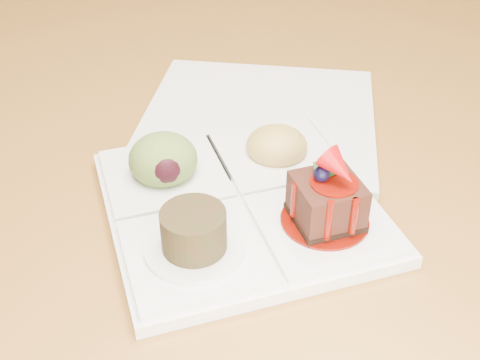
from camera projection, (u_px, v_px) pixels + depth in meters
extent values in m
cube|color=brown|center=(301.00, 52.00, 0.88)|extent=(1.00, 1.80, 0.04)
cylinder|color=brown|center=(41.00, 73.00, 1.66)|extent=(0.06, 0.06, 0.71)
cylinder|color=brown|center=(337.00, 40.00, 1.85)|extent=(0.06, 0.06, 0.71)
cylinder|color=black|center=(56.00, 232.00, 1.30)|extent=(0.04, 0.04, 0.48)
cube|color=white|center=(240.00, 206.00, 0.55)|extent=(0.25, 0.25, 0.01)
cube|color=white|center=(324.00, 224.00, 0.51)|extent=(0.12, 0.12, 0.01)
cube|color=white|center=(195.00, 253.00, 0.48)|extent=(0.12, 0.12, 0.01)
cube|color=white|center=(164.00, 174.00, 0.57)|extent=(0.12, 0.12, 0.01)
cube|color=white|center=(276.00, 154.00, 0.60)|extent=(0.12, 0.12, 0.01)
cylinder|color=#5F0A03|center=(325.00, 220.00, 0.51)|extent=(0.08, 0.08, 0.00)
cube|color=black|center=(325.00, 218.00, 0.51)|extent=(0.06, 0.06, 0.01)
cube|color=#33180E|center=(327.00, 199.00, 0.50)|extent=(0.06, 0.06, 0.03)
cylinder|color=#5F0A03|center=(329.00, 181.00, 0.49)|extent=(0.04, 0.04, 0.00)
sphere|color=black|center=(321.00, 174.00, 0.48)|extent=(0.01, 0.01, 0.01)
cone|color=#AF0B0D|center=(339.00, 169.00, 0.47)|extent=(0.04, 0.04, 0.03)
cube|color=#114414|center=(327.00, 169.00, 0.49)|extent=(0.01, 0.02, 0.01)
cube|color=#114414|center=(319.00, 169.00, 0.49)|extent=(0.01, 0.02, 0.01)
cylinder|color=#5F0A03|center=(329.00, 221.00, 0.47)|extent=(0.01, 0.01, 0.04)
cylinder|color=#5F0A03|center=(354.00, 216.00, 0.48)|extent=(0.01, 0.01, 0.03)
cylinder|color=#5F0A03|center=(294.00, 200.00, 0.49)|extent=(0.01, 0.01, 0.03)
cylinder|color=white|center=(195.00, 248.00, 0.48)|extent=(0.08, 0.08, 0.00)
cylinder|color=#3E1D11|center=(194.00, 230.00, 0.47)|extent=(0.05, 0.05, 0.03)
cylinder|color=#492B0F|center=(193.00, 219.00, 0.46)|extent=(0.04, 0.04, 0.00)
ellipsoid|color=olive|center=(163.00, 159.00, 0.56)|extent=(0.06, 0.06, 0.05)
ellipsoid|color=black|center=(167.00, 171.00, 0.54)|extent=(0.03, 0.02, 0.03)
ellipsoid|color=#AE7D3F|center=(277.00, 146.00, 0.59)|extent=(0.06, 0.06, 0.04)
cube|color=red|center=(286.00, 139.00, 0.60)|extent=(0.02, 0.02, 0.01)
cube|color=#436E18|center=(279.00, 137.00, 0.60)|extent=(0.02, 0.02, 0.02)
cube|color=red|center=(271.00, 135.00, 0.60)|extent=(0.02, 0.02, 0.01)
cube|color=#436E18|center=(265.00, 139.00, 0.59)|extent=(0.02, 0.02, 0.01)
cube|color=red|center=(265.00, 144.00, 0.58)|extent=(0.02, 0.02, 0.01)
cube|color=#436E18|center=(275.00, 147.00, 0.58)|extent=(0.02, 0.02, 0.01)
cube|color=red|center=(287.00, 150.00, 0.58)|extent=(0.02, 0.02, 0.01)
cube|color=#436E18|center=(293.00, 142.00, 0.59)|extent=(0.02, 0.02, 0.01)
cube|color=white|center=(259.00, 120.00, 0.67)|extent=(0.33, 0.33, 0.01)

